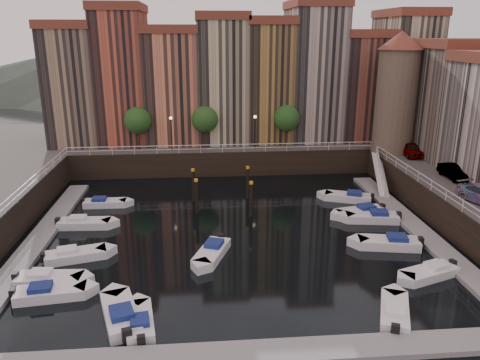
{
  "coord_description": "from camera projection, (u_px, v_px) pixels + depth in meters",
  "views": [
    {
      "loc": [
        -2.55,
        -37.92,
        16.62
      ],
      "look_at": [
        1.05,
        4.0,
        3.31
      ],
      "focal_mm": 35.0,
      "sensor_mm": 36.0,
      "label": 1
    }
  ],
  "objects": [
    {
      "name": "ground",
      "position": [
        232.0,
        230.0,
        41.24
      ],
      "size": [
        200.0,
        200.0,
        0.0
      ],
      "primitive_type": "plane",
      "color": "black",
      "rests_on": "ground"
    },
    {
      "name": "quay_far",
      "position": [
        219.0,
        145.0,
        65.49
      ],
      "size": [
        80.0,
        20.0,
        3.0
      ],
      "primitive_type": "cube",
      "color": "black",
      "rests_on": "ground"
    },
    {
      "name": "dock_left",
      "position": [
        39.0,
        239.0,
        38.92
      ],
      "size": [
        2.0,
        28.0,
        0.35
      ],
      "primitive_type": "cube",
      "color": "gray",
      "rests_on": "ground"
    },
    {
      "name": "dock_right",
      "position": [
        414.0,
        226.0,
        41.56
      ],
      "size": [
        2.0,
        28.0,
        0.35
      ],
      "primitive_type": "cube",
      "color": "gray",
      "rests_on": "ground"
    },
    {
      "name": "dock_near",
      "position": [
        254.0,
        354.0,
        25.04
      ],
      "size": [
        30.0,
        2.0,
        0.35
      ],
      "primitive_type": "cube",
      "color": "gray",
      "rests_on": "ground"
    },
    {
      "name": "mountains",
      "position": [
        213.0,
        62.0,
        143.49
      ],
      "size": [
        145.0,
        100.0,
        18.0
      ],
      "color": "#2D382D",
      "rests_on": "ground"
    },
    {
      "name": "far_terrace",
      "position": [
        244.0,
        78.0,
        60.53
      ],
      "size": [
        48.7,
        10.3,
        17.5
      ],
      "color": "#8D755A",
      "rests_on": "quay_far"
    },
    {
      "name": "corner_tower",
      "position": [
        397.0,
        91.0,
        53.58
      ],
      "size": [
        5.2,
        5.2,
        13.8
      ],
      "color": "#6B5B4C",
      "rests_on": "quay_right"
    },
    {
      "name": "promenade_trees",
      "position": [
        210.0,
        119.0,
        56.44
      ],
      "size": [
        21.2,
        3.2,
        5.2
      ],
      "color": "black",
      "rests_on": "quay_far"
    },
    {
      "name": "street_lamps",
      "position": [
        213.0,
        127.0,
        55.72
      ],
      "size": [
        10.36,
        0.36,
        4.18
      ],
      "color": "black",
      "rests_on": "quay_far"
    },
    {
      "name": "railings",
      "position": [
        228.0,
        173.0,
        44.74
      ],
      "size": [
        36.08,
        34.04,
        0.52
      ],
      "color": "white",
      "rests_on": "ground"
    },
    {
      "name": "gangway",
      "position": [
        380.0,
        172.0,
        51.56
      ],
      "size": [
        2.78,
        8.32,
        3.73
      ],
      "color": "white",
      "rests_on": "ground"
    },
    {
      "name": "mooring_pilings",
      "position": [
        222.0,
        191.0,
        46.12
      ],
      "size": [
        5.97,
        5.46,
        3.78
      ],
      "color": "black",
      "rests_on": "ground"
    },
    {
      "name": "boat_left_0",
      "position": [
        49.0,
        293.0,
        30.55
      ],
      "size": [
        4.81,
        2.23,
        1.08
      ],
      "rotation": [
        0.0,
        0.0,
        0.12
      ],
      "color": "white",
      "rests_on": "ground"
    },
    {
      "name": "boat_left_1",
      "position": [
        48.0,
        279.0,
        32.21
      ],
      "size": [
        4.78,
        2.0,
        1.09
      ],
      "rotation": [
        0.0,
        0.0,
        -0.07
      ],
      "color": "white",
      "rests_on": "ground"
    },
    {
      "name": "boat_left_2",
      "position": [
        74.0,
        255.0,
        35.73
      ],
      "size": [
        4.88,
        2.82,
        1.09
      ],
      "rotation": [
        0.0,
        0.0,
        0.26
      ],
      "color": "white",
      "rests_on": "ground"
    },
    {
      "name": "boat_left_3",
      "position": [
        83.0,
        223.0,
        41.69
      ],
      "size": [
        4.82,
        1.93,
        1.1
      ],
      "rotation": [
        0.0,
        0.0,
        -0.04
      ],
      "color": "white",
      "rests_on": "ground"
    },
    {
      "name": "boat_left_4",
      "position": [
        104.0,
        203.0,
        46.74
      ],
      "size": [
        4.39,
        1.62,
        1.01
      ],
      "rotation": [
        0.0,
        0.0,
        -0.0
      ],
      "color": "white",
      "rests_on": "ground"
    },
    {
      "name": "boat_right_0",
      "position": [
        430.0,
        272.0,
        33.17
      ],
      "size": [
        4.65,
        3.01,
        1.05
      ],
      "rotation": [
        0.0,
        0.0,
        3.49
      ],
      "color": "white",
      "rests_on": "ground"
    },
    {
      "name": "boat_right_1",
      "position": [
        390.0,
        243.0,
        37.74
      ],
      "size": [
        5.22,
        2.67,
        1.17
      ],
      "rotation": [
        0.0,
        0.0,
        2.96
      ],
      "color": "white",
      "rests_on": "ground"
    },
    {
      "name": "boat_right_2",
      "position": [
        373.0,
        217.0,
        42.97
      ],
      "size": [
        5.09,
        2.47,
        1.14
      ],
      "rotation": [
        0.0,
        0.0,
        3.0
      ],
      "color": "white",
      "rests_on": "ground"
    },
    {
      "name": "boat_right_3",
      "position": [
        361.0,
        212.0,
        44.25
      ],
      "size": [
        5.0,
        2.74,
        1.12
      ],
      "rotation": [
        0.0,
        0.0,
        3.36
      ],
      "color": "white",
      "rests_on": "ground"
    },
    {
      "name": "boat_right_4",
      "position": [
        349.0,
        197.0,
        48.25
      ],
      "size": [
        5.04,
        3.36,
        1.14
      ],
      "rotation": [
        0.0,
        0.0,
        2.77
      ],
      "color": "white",
      "rests_on": "ground"
    },
    {
      "name": "boat_near_0",
      "position": [
        121.0,
        315.0,
        28.09
      ],
      "size": [
        3.22,
        5.27,
        1.18
      ],
      "rotation": [
        0.0,
        0.0,
        1.87
      ],
      "color": "white",
      "rests_on": "ground"
    },
    {
      "name": "boat_near_1",
      "position": [
        140.0,
        322.0,
        27.51
      ],
      "size": [
        2.18,
        4.39,
        0.99
      ],
      "rotation": [
        0.0,
        0.0,
        1.73
      ],
      "color": "white",
      "rests_on": "ground"
    },
    {
      "name": "boat_near_3",
      "position": [
        395.0,
        312.0,
        28.47
      ],
      "size": [
        3.1,
        4.58,
        1.04
      ],
      "rotation": [
        0.0,
        0.0,
        1.19
      ],
      "color": "white",
      "rests_on": "ground"
    },
    {
      "name": "car_a",
      "position": [
        411.0,
        150.0,
        53.47
      ],
      "size": [
        2.14,
        4.67,
        1.55
      ],
      "primitive_type": "imported",
      "rotation": [
        0.0,
        0.0,
        -0.07
      ],
      "color": "gray",
      "rests_on": "quay_right"
    },
    {
      "name": "car_b",
      "position": [
        455.0,
        173.0,
        44.97
      ],
      "size": [
        1.52,
        4.35,
        1.43
      ],
      "primitive_type": "imported",
      "rotation": [
        0.0,
        0.0,
        0.0
      ],
      "color": "gray",
      "rests_on": "quay_right"
    },
    {
      "name": "boat_extra_428",
      "position": [
        212.0,
        252.0,
        36.25
      ],
      "size": [
        3.22,
        4.89,
        1.1
      ],
      "rotation": [
        0.0,
        0.0,
        4.35
      ],
      "color": "white",
      "rests_on": "ground"
    }
  ]
}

